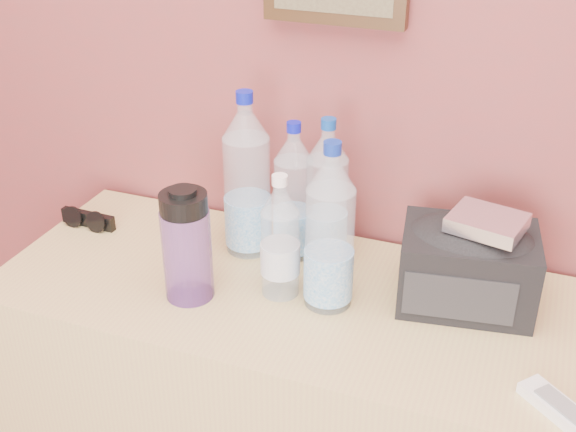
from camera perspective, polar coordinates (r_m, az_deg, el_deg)
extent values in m
cube|color=tan|center=(1.77, 0.12, -16.30)|extent=(1.25, 0.52, 0.78)
cylinder|color=silver|center=(1.58, -3.25, 2.56)|extent=(0.10, 0.10, 0.33)
cylinder|color=#0C17AE|center=(1.50, -3.46, 9.37)|extent=(0.04, 0.04, 0.02)
cylinder|color=silver|center=(1.57, 0.44, 1.37)|extent=(0.09, 0.09, 0.28)
cylinder|color=#0B12AE|center=(1.50, 0.47, 7.05)|extent=(0.03, 0.03, 0.02)
cylinder|color=silver|center=(1.55, 3.06, 1.28)|extent=(0.09, 0.09, 0.29)
cylinder|color=#0E3E9A|center=(1.48, 3.23, 7.30)|extent=(0.03, 0.03, 0.02)
cylinder|color=#C7E0FC|center=(1.40, 3.31, -1.63)|extent=(0.10, 0.10, 0.31)
cylinder|color=navy|center=(1.31, 3.54, 5.40)|extent=(0.03, 0.03, 0.02)
cylinder|color=white|center=(1.45, -0.63, -2.22)|extent=(0.08, 0.08, 0.23)
cylinder|color=white|center=(1.38, -0.66, 2.85)|extent=(0.03, 0.03, 0.02)
cylinder|color=#62358D|center=(1.46, -7.95, -3.02)|extent=(0.10, 0.10, 0.19)
cylinder|color=black|center=(1.40, -8.28, 1.22)|extent=(0.09, 0.09, 0.05)
cube|color=beige|center=(1.31, 20.73, -14.13)|extent=(0.15, 0.13, 0.02)
cube|color=silver|center=(1.42, 15.46, -0.49)|extent=(0.16, 0.14, 0.03)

